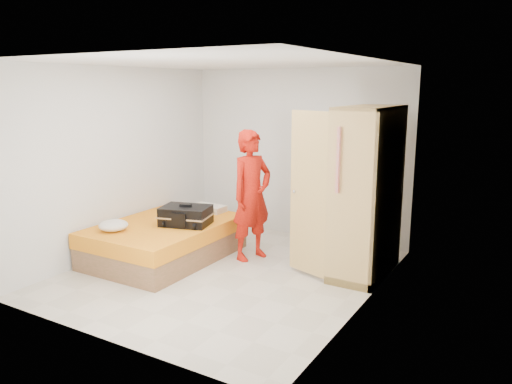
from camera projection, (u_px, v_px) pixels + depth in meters
The scene contains 7 objects.
room at pixel (225, 172), 6.08m from camera, with size 4.00×4.02×2.60m.
bed at pixel (165, 240), 6.86m from camera, with size 1.42×2.02×0.50m.
wardrobe at pixel (362, 196), 6.15m from camera, with size 1.15×1.20×2.10m.
person at pixel (252, 195), 6.74m from camera, with size 0.65×0.42×1.77m, color red.
suitcase at pixel (186, 216), 6.71m from camera, with size 0.75×0.63×0.28m.
round_cushion at pixel (113, 225), 6.43m from camera, with size 0.37×0.37×0.14m, color beige.
pillow at pixel (209, 208), 7.45m from camera, with size 0.51×0.26×0.09m, color beige.
Camera 1 is at (3.37, -4.97, 2.33)m, focal length 35.00 mm.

